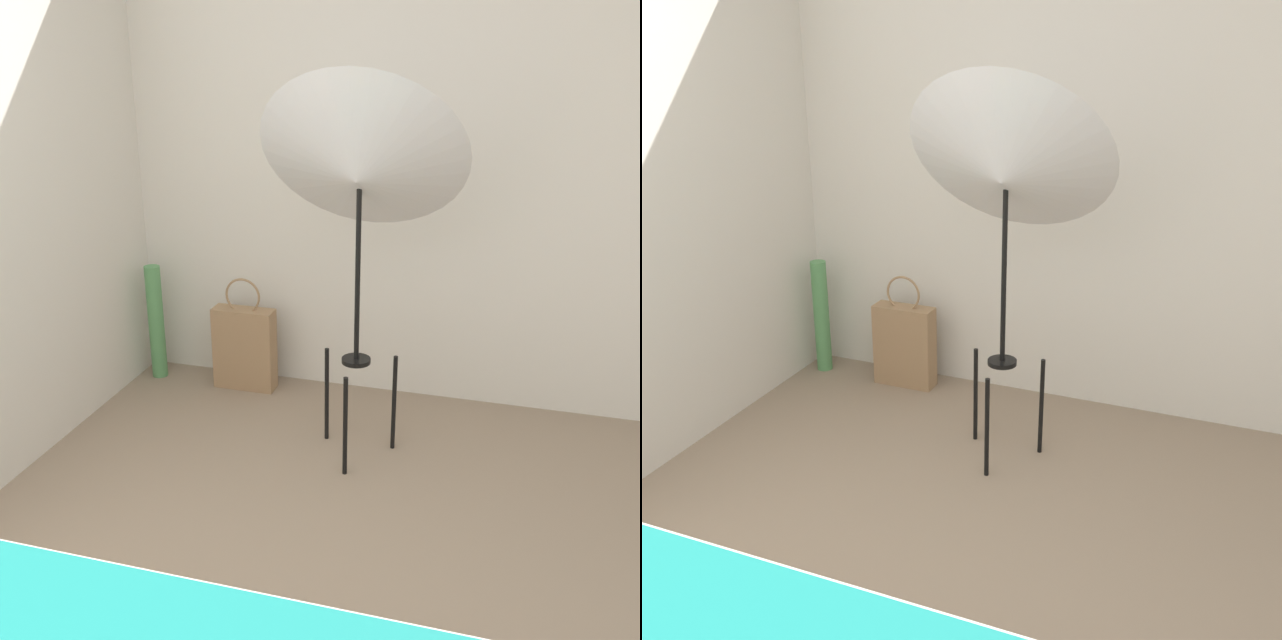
# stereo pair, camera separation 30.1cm
# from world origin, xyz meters

# --- Properties ---
(wall_back) EXTENTS (8.00, 0.05, 2.60)m
(wall_back) POSITION_xyz_m (0.00, 2.29, 1.30)
(wall_back) COLOR silver
(wall_back) RESTS_ON ground_plane
(photo_umbrella) EXTENTS (0.86, 0.65, 1.68)m
(photo_umbrella) POSITION_xyz_m (-0.16, 1.59, 1.28)
(photo_umbrella) COLOR black
(photo_umbrella) RESTS_ON ground_plane
(tote_bag) EXTENTS (0.33, 0.12, 0.62)m
(tote_bag) POSITION_xyz_m (-0.89, 2.10, 0.23)
(tote_bag) COLOR #9E7A56
(tote_bag) RESTS_ON ground_plane
(paper_roll) EXTENTS (0.08, 0.08, 0.64)m
(paper_roll) POSITION_xyz_m (-1.40, 2.10, 0.32)
(paper_roll) COLOR #56995B
(paper_roll) RESTS_ON ground_plane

